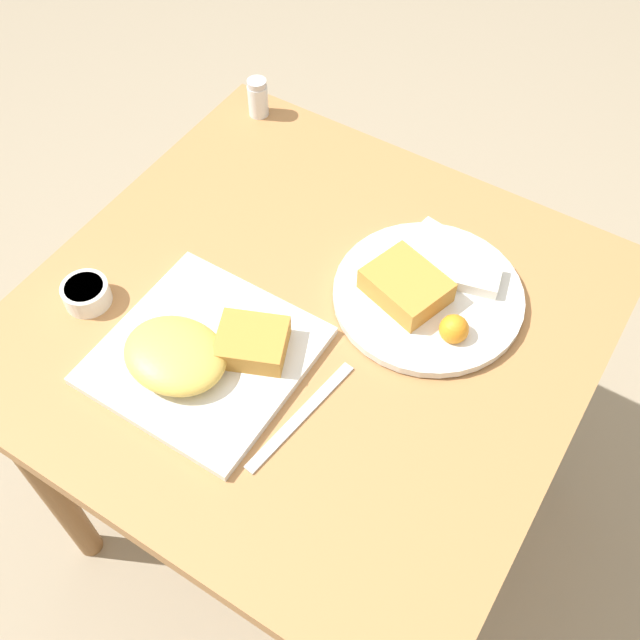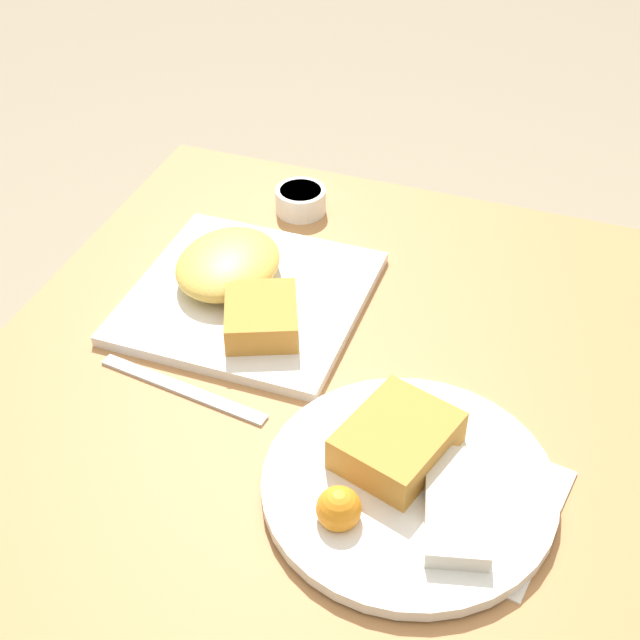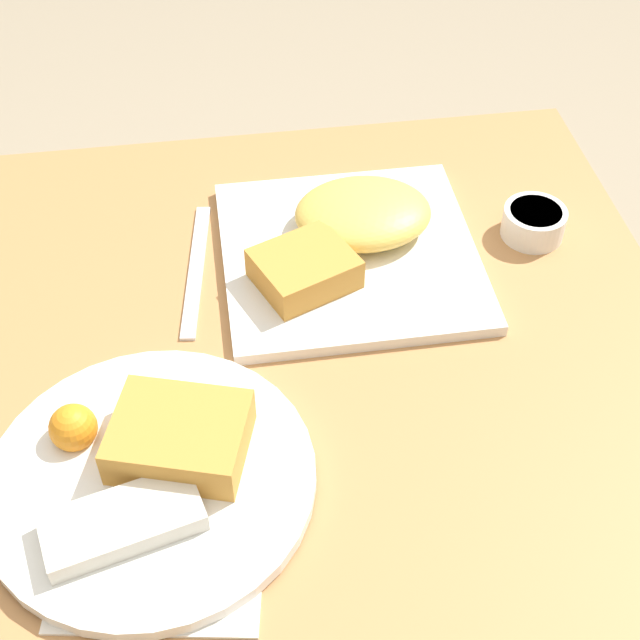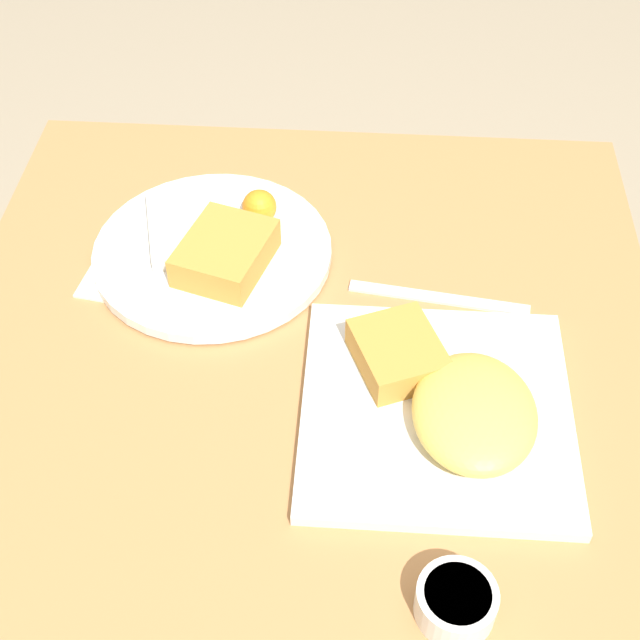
% 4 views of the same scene
% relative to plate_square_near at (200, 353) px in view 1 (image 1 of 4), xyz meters
% --- Properties ---
extents(ground_plane, '(8.00, 8.00, 0.00)m').
position_rel_plate_square_near_xyz_m(ground_plane, '(0.09, 0.16, -0.74)').
color(ground_plane, gray).
extents(dining_table, '(0.84, 0.82, 0.72)m').
position_rel_plate_square_near_xyz_m(dining_table, '(0.09, 0.16, -0.12)').
color(dining_table, '#B27A47').
rests_on(dining_table, ground_plane).
extents(menu_card, '(0.21, 0.27, 0.00)m').
position_rel_plate_square_near_xyz_m(menu_card, '(0.21, 0.30, -0.02)').
color(menu_card, silver).
rests_on(menu_card, dining_table).
extents(plate_square_near, '(0.28, 0.28, 0.06)m').
position_rel_plate_square_near_xyz_m(plate_square_near, '(0.00, 0.00, 0.00)').
color(plate_square_near, white).
rests_on(plate_square_near, dining_table).
extents(plate_oval_far, '(0.29, 0.29, 0.05)m').
position_rel_plate_square_near_xyz_m(plate_oval_far, '(0.22, 0.28, -0.00)').
color(plate_oval_far, white).
rests_on(plate_oval_far, menu_card).
extents(sauce_ramekin, '(0.07, 0.07, 0.04)m').
position_rel_plate_square_near_xyz_m(sauce_ramekin, '(-0.22, -0.00, -0.00)').
color(sauce_ramekin, white).
rests_on(sauce_ramekin, dining_table).
extents(salt_shaker, '(0.04, 0.04, 0.07)m').
position_rel_plate_square_near_xyz_m(salt_shaker, '(-0.25, 0.51, 0.01)').
color(salt_shaker, white).
rests_on(salt_shaker, dining_table).
extents(butter_knife, '(0.04, 0.22, 0.00)m').
position_rel_plate_square_near_xyz_m(butter_knife, '(0.17, 0.00, -0.02)').
color(butter_knife, silver).
rests_on(butter_knife, dining_table).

